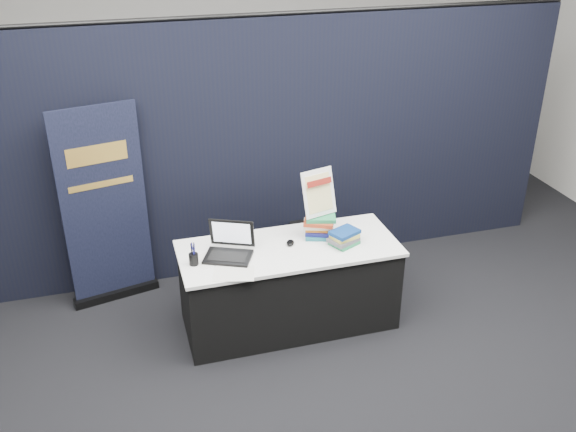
{
  "coord_description": "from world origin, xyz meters",
  "views": [
    {
      "loc": [
        -1.28,
        -3.82,
        3.35
      ],
      "look_at": [
        -0.01,
        0.55,
        1.03
      ],
      "focal_mm": 40.0,
      "sensor_mm": 36.0,
      "label": 1
    }
  ],
  "objects_px": {
    "pullup_banner": "(106,218)",
    "book_stack_short": "(344,237)",
    "display_table": "(289,285)",
    "laptop": "(227,248)",
    "book_stack_tall": "(319,226)",
    "stacking_chair": "(308,222)",
    "info_sign": "(319,193)"
  },
  "relations": [
    {
      "from": "laptop",
      "to": "display_table",
      "type": "bearing_deg",
      "value": 23.66
    },
    {
      "from": "pullup_banner",
      "to": "display_table",
      "type": "bearing_deg",
      "value": -43.28
    },
    {
      "from": "display_table",
      "to": "pullup_banner",
      "type": "xyz_separation_m",
      "value": [
        -1.41,
        0.83,
        0.43
      ]
    },
    {
      "from": "laptop",
      "to": "info_sign",
      "type": "distance_m",
      "value": 0.88
    },
    {
      "from": "stacking_chair",
      "to": "info_sign",
      "type": "bearing_deg",
      "value": -81.93
    },
    {
      "from": "info_sign",
      "to": "stacking_chair",
      "type": "distance_m",
      "value": 1.02
    },
    {
      "from": "book_stack_tall",
      "to": "info_sign",
      "type": "distance_m",
      "value": 0.29
    },
    {
      "from": "display_table",
      "to": "pullup_banner",
      "type": "bearing_deg",
      "value": 149.55
    },
    {
      "from": "stacking_chair",
      "to": "book_stack_tall",
      "type": "bearing_deg",
      "value": -81.49
    },
    {
      "from": "display_table",
      "to": "stacking_chair",
      "type": "height_order",
      "value": "stacking_chair"
    },
    {
      "from": "display_table",
      "to": "pullup_banner",
      "type": "height_order",
      "value": "pullup_banner"
    },
    {
      "from": "laptop",
      "to": "info_sign",
      "type": "height_order",
      "value": "info_sign"
    },
    {
      "from": "display_table",
      "to": "book_stack_short",
      "type": "xyz_separation_m",
      "value": [
        0.45,
        -0.08,
        0.43
      ]
    },
    {
      "from": "info_sign",
      "to": "pullup_banner",
      "type": "distance_m",
      "value": 1.87
    },
    {
      "from": "display_table",
      "to": "laptop",
      "type": "height_order",
      "value": "laptop"
    },
    {
      "from": "display_table",
      "to": "book_stack_short",
      "type": "distance_m",
      "value": 0.63
    },
    {
      "from": "book_stack_tall",
      "to": "pullup_banner",
      "type": "xyz_separation_m",
      "value": [
        -1.71,
        0.72,
        -0.04
      ]
    },
    {
      "from": "laptop",
      "to": "stacking_chair",
      "type": "distance_m",
      "value": 1.36
    },
    {
      "from": "laptop",
      "to": "pullup_banner",
      "type": "distance_m",
      "value": 1.22
    },
    {
      "from": "book_stack_tall",
      "to": "book_stack_short",
      "type": "height_order",
      "value": "book_stack_tall"
    },
    {
      "from": "laptop",
      "to": "book_stack_short",
      "type": "bearing_deg",
      "value": 19.55
    },
    {
      "from": "pullup_banner",
      "to": "stacking_chair",
      "type": "distance_m",
      "value": 1.9
    },
    {
      "from": "book_stack_tall",
      "to": "stacking_chair",
      "type": "relative_size",
      "value": 0.34
    },
    {
      "from": "laptop",
      "to": "info_sign",
      "type": "relative_size",
      "value": 1.09
    },
    {
      "from": "laptop",
      "to": "pullup_banner",
      "type": "bearing_deg",
      "value": 162.32
    },
    {
      "from": "pullup_banner",
      "to": "book_stack_short",
      "type": "bearing_deg",
      "value": -38.87
    },
    {
      "from": "info_sign",
      "to": "pullup_banner",
      "type": "bearing_deg",
      "value": 142.72
    },
    {
      "from": "pullup_banner",
      "to": "book_stack_tall",
      "type": "bearing_deg",
      "value": -35.66
    },
    {
      "from": "book_stack_short",
      "to": "book_stack_tall",
      "type": "bearing_deg",
      "value": 128.19
    },
    {
      "from": "book_stack_tall",
      "to": "stacking_chair",
      "type": "xyz_separation_m",
      "value": [
        0.16,
        0.79,
        -0.38
      ]
    },
    {
      "from": "laptop",
      "to": "book_stack_tall",
      "type": "xyz_separation_m",
      "value": [
        0.81,
        0.1,
        0.03
      ]
    },
    {
      "from": "pullup_banner",
      "to": "stacking_chair",
      "type": "xyz_separation_m",
      "value": [
        1.87,
        0.07,
        -0.34
      ]
    }
  ]
}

